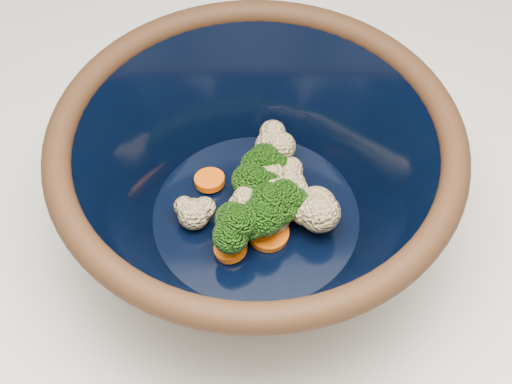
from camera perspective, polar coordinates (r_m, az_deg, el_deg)
mixing_bowl at (r=0.54m, az=0.00°, el=0.81°), size 0.35×0.35×0.13m
vegetable_pile at (r=0.56m, az=0.92°, el=-0.46°), size 0.13×0.13×0.05m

